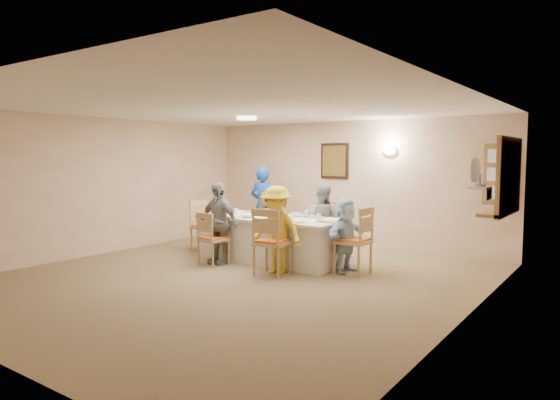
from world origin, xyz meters
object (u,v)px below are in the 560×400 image
Objects in this scene: chair_front_right at (272,241)px; diner_back_left at (267,221)px; dining_table at (272,239)px; diner_back_right at (322,222)px; chair_right_end at (353,240)px; diner_front_left at (218,223)px; desk_fan at (478,176)px; chair_left_end at (206,226)px; serving_hatch at (509,176)px; caregiver at (263,206)px; diner_front_right at (277,230)px; condiment_ketchup at (270,211)px; chair_back_right at (325,230)px; chair_back_left at (271,224)px; chair_front_left at (214,238)px; diner_right_end at (345,235)px.

diner_back_left is (-1.20, 1.48, 0.06)m from chair_front_right.
dining_table is 0.95m from diner_back_right.
diner_front_left is at bearing -71.99° from chair_right_end.
diner_front_left is (-4.01, -0.42, -0.87)m from desk_fan.
diner_back_left reaches higher than chair_right_end.
chair_right_end is at bearing -81.80° from chair_left_end.
chair_right_end is (-1.97, -1.09, -0.98)m from serving_hatch.
diner_back_left is 0.69m from caregiver.
condiment_ketchup is (-0.63, 0.67, 0.19)m from diner_front_right.
chair_back_right is at bearing 87.76° from diner_front_right.
caregiver reaches higher than chair_right_end.
chair_right_end is 1.62m from condiment_ketchup.
diner_front_right is at bearing -99.45° from chair_front_right.
dining_table is 12.31× the size of condiment_ketchup.
diner_back_right is (1.20, 0.00, 0.08)m from diner_back_left.
chair_back_right is at bearing 2.97° from chair_back_left.
diner_back_right is (-2.92, -0.41, -0.85)m from serving_hatch.
chair_back_right is 0.97× the size of chair_right_end.
chair_front_right is at bearing -4.81° from diner_front_left.
chair_right_end is 1.18m from diner_back_right.
diner_back_right is 0.82× the size of caregiver.
condiment_ketchup is (1.02, -1.16, 0.07)m from caregiver.
chair_back_left is at bearing 169.73° from chair_back_right.
dining_table is 1.01m from chair_back_left.
diner_back_left reaches higher than chair_back_right.
chair_left_end is 1.57m from condiment_ketchup.
diner_back_left is 1.36m from diner_front_left.
desk_fan reaches higher than chair_front_left.
diner_back_left is at bearing 125.54° from caregiver.
chair_back_left is 0.98× the size of chair_right_end.
desk_fan is 4.23m from diner_back_left.
diner_back_left is at bearing 131.42° from dining_table.
chair_right_end is 0.14m from diner_right_end.
condiment_ketchup reaches higher than chair_front_left.
serving_hatch is 4.25m from diner_back_left.
dining_table is (-3.52, -1.09, -1.12)m from serving_hatch.
caregiver is (0.50, 1.15, 0.31)m from chair_left_end.
dining_table is 1.43m from diner_right_end.
chair_right_end reaches higher than chair_front_right.
diner_front_left reaches higher than chair_back_right.
chair_back_right is at bearing -121.76° from chair_front_left.
desk_fan is 2.14m from chair_right_end.
chair_left_end is at bearing 180.00° from dining_table.
chair_left_end is at bearing 9.30° from diner_back_right.
chair_front_left is 0.27m from diner_front_left.
diner_back_right is at bearing -100.27° from chair_back_right.
chair_back_right is (1.20, 0.00, -0.01)m from chair_back_left.
diner_front_left is at bearing -139.31° from chair_back_right.
diner_back_right is (2.15, 0.68, 0.17)m from chair_left_end.
diner_front_left is 0.90m from condiment_ketchup.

